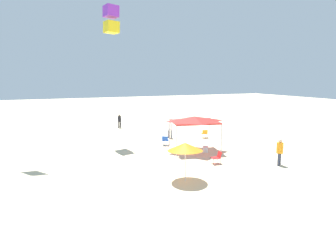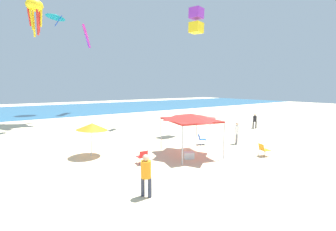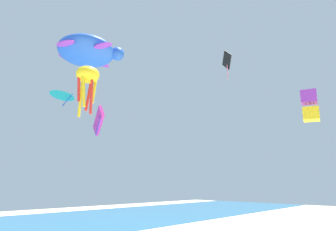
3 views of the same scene
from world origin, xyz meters
name	(u,v)px [view 3 (image 3 of 3)]	position (x,y,z in m)	size (l,w,h in m)	color
ocean_strip	(52,223)	(0.00, 37.32, 0.01)	(120.00, 27.14, 0.02)	#28668E
kite_delta_teal	(63,94)	(-3.86, 29.11, 15.51)	(3.31, 3.27, 2.41)	teal
kite_turtle_blue	(88,52)	(-6.14, 19.40, 16.59)	(6.39, 6.33, 2.81)	blue
kite_octopus_yellow	(88,77)	(-8.31, 14.99, 12.16)	(1.58, 1.58, 3.50)	yellow
kite_parafoil_magenta	(99,122)	(0.44, 27.81, 12.62)	(2.35, 4.88, 3.05)	#E02D9E
kite_diamond_black	(227,61)	(2.74, 10.57, 15.78)	(1.13, 1.66, 2.82)	black
kite_box_purple	(310,106)	(3.44, 4.50, 10.45)	(1.27, 1.29, 2.22)	purple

